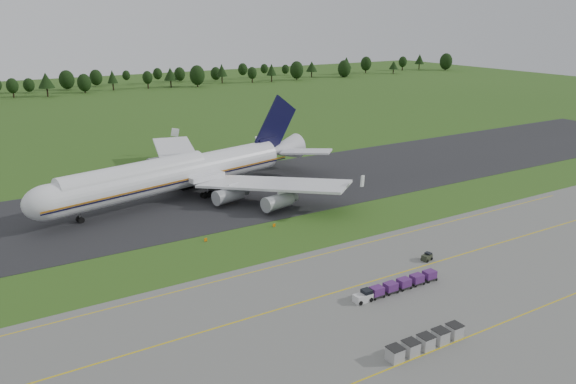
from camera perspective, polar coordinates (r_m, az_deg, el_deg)
ground at (r=102.32m, az=0.99°, el=-4.27°), size 600.00×600.00×0.00m
apron at (r=78.45m, az=14.58°, el=-12.04°), size 300.00×52.00×0.06m
taxiway at (r=125.52m, az=-5.80°, el=-0.15°), size 300.00×40.00×0.08m
apron_markings at (r=82.78m, az=11.10°, el=-10.10°), size 300.00×30.20×0.01m
tree_line at (r=306.08m, az=-20.37°, el=10.52°), size 525.33×23.63×11.51m
aircraft at (r=123.12m, az=-11.02°, el=1.95°), size 69.79×66.20×19.56m
baggage_train at (r=83.11m, az=10.87°, el=-9.34°), size 14.91×1.58×1.52m
utility_cart at (r=94.08m, az=13.92°, el=-6.48°), size 1.96×1.42×0.97m
uld_row at (r=70.91m, az=13.82°, el=-14.57°), size 11.33×1.73×1.71m
edge_markers at (r=102.56m, az=-4.79°, el=-4.11°), size 14.36×0.30×0.60m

